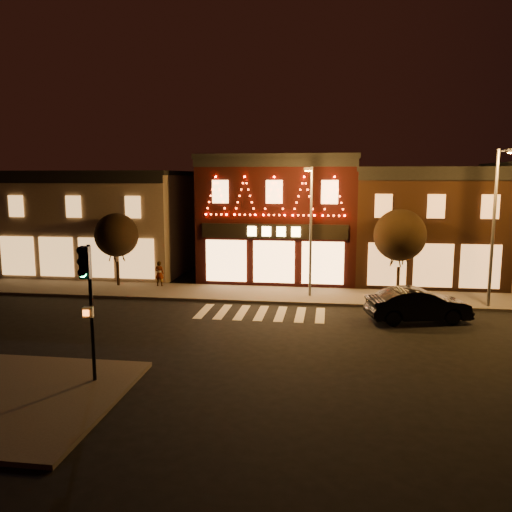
% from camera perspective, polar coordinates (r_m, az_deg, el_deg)
% --- Properties ---
extents(ground, '(120.00, 120.00, 0.00)m').
position_cam_1_polar(ground, '(22.97, -0.76, -8.83)').
color(ground, black).
rests_on(ground, ground).
extents(sidewalk_far, '(44.00, 4.00, 0.15)m').
position_cam_1_polar(sidewalk_far, '(30.45, 5.31, -4.33)').
color(sidewalk_far, '#47423D').
rests_on(sidewalk_far, ground).
extents(sidewalk_near, '(7.00, 7.00, 0.15)m').
position_cam_1_polar(sidewalk_near, '(18.57, -25.63, -13.83)').
color(sidewalk_near, '#47423D').
rests_on(sidewalk_near, ground).
extents(building_left, '(12.20, 8.28, 7.30)m').
position_cam_1_polar(building_left, '(39.36, -16.55, 3.59)').
color(building_left, '#796856').
rests_on(building_left, ground).
extents(building_pulp, '(10.20, 8.34, 8.30)m').
position_cam_1_polar(building_pulp, '(35.89, 2.68, 4.28)').
color(building_pulp, black).
rests_on(building_pulp, ground).
extents(building_right_a, '(9.20, 8.28, 7.50)m').
position_cam_1_polar(building_right_a, '(36.29, 17.81, 3.29)').
color(building_right_a, '#331C12').
rests_on(building_right_a, ground).
extents(traffic_signal_near, '(0.36, 0.48, 4.59)m').
position_cam_1_polar(traffic_signal_near, '(17.78, -17.94, -3.20)').
color(traffic_signal_near, black).
rests_on(traffic_signal_near, sidewalk_near).
extents(streetlamp_mid, '(0.48, 1.68, 7.30)m').
position_cam_1_polar(streetlamp_mid, '(29.29, 5.98, 3.79)').
color(streetlamp_mid, '#59595E').
rests_on(streetlamp_mid, sidewalk_far).
extents(streetlamp_right, '(0.53, 1.87, 8.14)m').
position_cam_1_polar(streetlamp_right, '(29.30, 24.79, 4.00)').
color(streetlamp_right, '#59595E').
rests_on(streetlamp_right, sidewalk_far).
extents(tree_left, '(2.71, 2.71, 4.53)m').
position_cam_1_polar(tree_left, '(33.49, -15.02, 2.23)').
color(tree_left, black).
rests_on(tree_left, sidewalk_far).
extents(tree_right, '(2.96, 2.96, 4.95)m').
position_cam_1_polar(tree_right, '(30.74, 15.47, 2.21)').
color(tree_right, black).
rests_on(tree_right, sidewalk_far).
extents(dark_sedan, '(5.13, 2.75, 1.61)m').
position_cam_1_polar(dark_sedan, '(26.35, 17.31, -5.13)').
color(dark_sedan, black).
rests_on(dark_sedan, ground).
extents(pedestrian, '(0.59, 0.40, 1.57)m').
position_cam_1_polar(pedestrian, '(33.00, -10.53, -1.90)').
color(pedestrian, gray).
rests_on(pedestrian, sidewalk_far).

